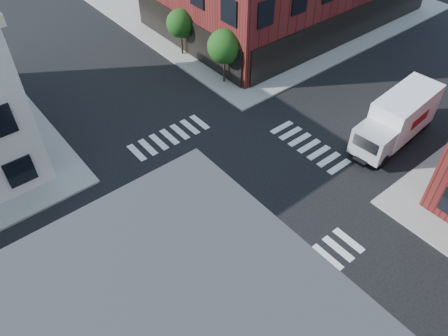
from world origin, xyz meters
name	(u,v)px	position (x,y,z in m)	size (l,w,h in m)	color
ground	(232,192)	(0.00, 0.00, 0.00)	(120.00, 120.00, 0.00)	black
tree_near	(225,48)	(7.56, 9.98, 3.16)	(2.69, 2.69, 4.49)	black
tree_far	(181,25)	(7.56, 15.98, 2.87)	(2.43, 2.43, 4.07)	black
signal_pole	(212,308)	(-6.72, -6.68, 2.86)	(1.29, 1.24, 4.60)	black
box_truck	(398,118)	(12.07, -3.15, 1.82)	(7.90, 2.97, 3.51)	silver
traffic_cone	(232,289)	(-4.51, -5.37, 0.36)	(0.48, 0.48, 0.75)	red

